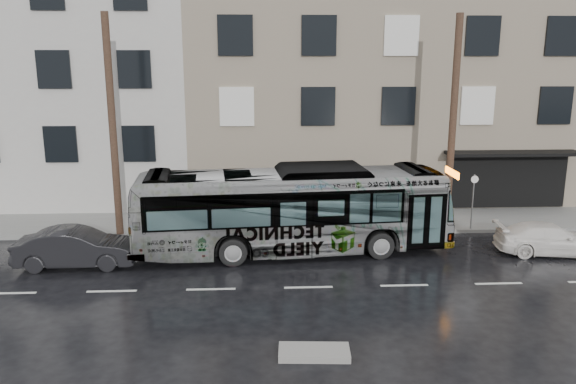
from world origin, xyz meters
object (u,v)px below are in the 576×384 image
utility_pole_rear (113,127)px  bus (292,210)px  utility_pole_front (453,125)px  dark_sedan (77,248)px  sign_post (473,202)px  white_sedan (550,239)px

utility_pole_rear → bus: utility_pole_rear is taller
utility_pole_front → dark_sedan: (-14.71, -3.40, -3.95)m
sign_post → white_sedan: (1.99, -2.93, -0.76)m
bus → dark_sedan: bearing=93.6°
utility_pole_front → white_sedan: bearing=-43.5°
utility_pole_front → sign_post: (1.10, 0.00, -3.30)m
sign_post → dark_sedan: bearing=-167.8°
utility_pole_front → bus: utility_pole_front is taller
sign_post → bus: size_ratio=0.20×
utility_pole_rear → dark_sedan: bearing=-101.8°
bus → utility_pole_front: bearing=-76.9°
utility_pole_front → bus: 7.79m
utility_pole_front → sign_post: 3.48m
utility_pole_front → dark_sedan: utility_pole_front is taller
utility_pole_rear → dark_sedan: size_ratio=2.11×
utility_pole_rear → bus: size_ratio=0.74×
dark_sedan → utility_pole_front: bearing=-78.3°
utility_pole_rear → utility_pole_front: bearing=0.0°
utility_pole_front → sign_post: size_ratio=3.75×
sign_post → white_sedan: 3.62m
white_sedan → bus: bearing=92.5°
utility_pole_front → bus: bearing=-162.0°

